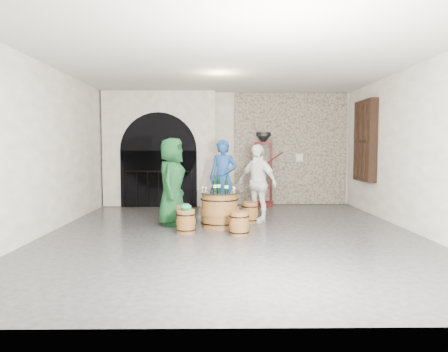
{
  "coord_description": "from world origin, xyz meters",
  "views": [
    {
      "loc": [
        -0.23,
        -7.48,
        1.62
      ],
      "look_at": [
        -0.14,
        0.66,
        1.05
      ],
      "focal_mm": 32.0,
      "sensor_mm": 36.0,
      "label": 1
    }
  ],
  "objects_px": {
    "person_white": "(257,183)",
    "side_barrel": "(228,200)",
    "barrel_stool_left": "(181,215)",
    "barrel_stool_far": "(222,210)",
    "barrel_stool_near_left": "(186,221)",
    "corking_press": "(263,163)",
    "barrel_table": "(220,210)",
    "wine_bottle_center": "(226,185)",
    "barrel_stool_near_right": "(239,223)",
    "person_green": "(172,182)",
    "barrel_stool_right": "(250,212)",
    "wine_bottle_left": "(215,185)",
    "wine_bottle_right": "(219,184)",
    "person_blue": "(223,178)"
  },
  "relations": [
    {
      "from": "person_white",
      "to": "side_barrel",
      "type": "bearing_deg",
      "value": 156.92
    },
    {
      "from": "barrel_stool_left",
      "to": "barrel_stool_far",
      "type": "xyz_separation_m",
      "value": [
        0.87,
        0.63,
        0.0
      ]
    },
    {
      "from": "barrel_stool_near_left",
      "to": "corking_press",
      "type": "xyz_separation_m",
      "value": [
        1.87,
        3.59,
        0.97
      ]
    },
    {
      "from": "person_white",
      "to": "corking_press",
      "type": "relative_size",
      "value": 0.83
    },
    {
      "from": "barrel_table",
      "to": "wine_bottle_center",
      "type": "distance_m",
      "value": 0.52
    },
    {
      "from": "barrel_table",
      "to": "barrel_stool_near_right",
      "type": "relative_size",
      "value": 2.12
    },
    {
      "from": "person_green",
      "to": "person_white",
      "type": "relative_size",
      "value": 1.07
    },
    {
      "from": "barrel_stool_right",
      "to": "barrel_stool_near_left",
      "type": "xyz_separation_m",
      "value": [
        -1.3,
        -1.05,
        0.0
      ]
    },
    {
      "from": "barrel_table",
      "to": "barrel_stool_left",
      "type": "xyz_separation_m",
      "value": [
        -0.81,
        0.21,
        -0.14
      ]
    },
    {
      "from": "barrel_stool_far",
      "to": "side_barrel",
      "type": "xyz_separation_m",
      "value": [
        0.15,
        1.3,
        0.06
      ]
    },
    {
      "from": "barrel_stool_near_right",
      "to": "person_green",
      "type": "height_order",
      "value": "person_green"
    },
    {
      "from": "wine_bottle_left",
      "to": "side_barrel",
      "type": "distance_m",
      "value": 2.16
    },
    {
      "from": "barrel_stool_right",
      "to": "person_green",
      "type": "relative_size",
      "value": 0.24
    },
    {
      "from": "wine_bottle_left",
      "to": "side_barrel",
      "type": "xyz_separation_m",
      "value": [
        0.3,
        2.06,
        -0.58
      ]
    },
    {
      "from": "person_green",
      "to": "barrel_stool_far",
      "type": "bearing_deg",
      "value": -54.26
    },
    {
      "from": "person_green",
      "to": "person_white",
      "type": "bearing_deg",
      "value": -70.89
    },
    {
      "from": "barrel_stool_left",
      "to": "barrel_stool_far",
      "type": "relative_size",
      "value": 1.0
    },
    {
      "from": "barrel_stool_near_right",
      "to": "wine_bottle_right",
      "type": "distance_m",
      "value": 1.17
    },
    {
      "from": "barrel_stool_right",
      "to": "person_green",
      "type": "bearing_deg",
      "value": -171.16
    },
    {
      "from": "barrel_stool_right",
      "to": "wine_bottle_left",
      "type": "height_order",
      "value": "wine_bottle_left"
    },
    {
      "from": "wine_bottle_center",
      "to": "wine_bottle_right",
      "type": "relative_size",
      "value": 1.0
    },
    {
      "from": "person_white",
      "to": "person_blue",
      "type": "bearing_deg",
      "value": -174.6
    },
    {
      "from": "barrel_stool_near_left",
      "to": "side_barrel",
      "type": "xyz_separation_m",
      "value": [
        0.85,
        2.67,
        0.06
      ]
    },
    {
      "from": "barrel_stool_right",
      "to": "wine_bottle_right",
      "type": "height_order",
      "value": "wine_bottle_right"
    },
    {
      "from": "barrel_stool_near_right",
      "to": "person_green",
      "type": "xyz_separation_m",
      "value": [
        -1.36,
        1.01,
        0.7
      ]
    },
    {
      "from": "barrel_table",
      "to": "person_green",
      "type": "distance_m",
      "value": 1.17
    },
    {
      "from": "person_blue",
      "to": "barrel_stool_left",
      "type": "bearing_deg",
      "value": -109.77
    },
    {
      "from": "barrel_table",
      "to": "wine_bottle_left",
      "type": "distance_m",
      "value": 0.52
    },
    {
      "from": "barrel_stool_left",
      "to": "person_green",
      "type": "xyz_separation_m",
      "value": [
        -0.19,
        0.05,
        0.7
      ]
    },
    {
      "from": "person_green",
      "to": "wine_bottle_center",
      "type": "relative_size",
      "value": 5.65
    },
    {
      "from": "barrel_stool_near_right",
      "to": "wine_bottle_center",
      "type": "height_order",
      "value": "wine_bottle_center"
    },
    {
      "from": "barrel_table",
      "to": "wine_bottle_right",
      "type": "xyz_separation_m",
      "value": [
        -0.02,
        0.14,
        0.5
      ]
    },
    {
      "from": "barrel_stool_far",
      "to": "side_barrel",
      "type": "distance_m",
      "value": 1.31
    },
    {
      "from": "barrel_stool_right",
      "to": "person_blue",
      "type": "height_order",
      "value": "person_blue"
    },
    {
      "from": "person_green",
      "to": "barrel_table",
      "type": "bearing_deg",
      "value": -97.36
    },
    {
      "from": "barrel_stool_right",
      "to": "wine_bottle_center",
      "type": "distance_m",
      "value": 1.0
    },
    {
      "from": "barrel_stool_near_left",
      "to": "corking_press",
      "type": "relative_size",
      "value": 0.22
    },
    {
      "from": "person_green",
      "to": "corking_press",
      "type": "distance_m",
      "value": 3.59
    },
    {
      "from": "barrel_table",
      "to": "barrel_stool_left",
      "type": "height_order",
      "value": "barrel_table"
    },
    {
      "from": "barrel_stool_left",
      "to": "barrel_stool_near_left",
      "type": "height_order",
      "value": "same"
    },
    {
      "from": "barrel_stool_right",
      "to": "person_white",
      "type": "distance_m",
      "value": 0.67
    },
    {
      "from": "wine_bottle_left",
      "to": "corking_press",
      "type": "relative_size",
      "value": 0.16
    },
    {
      "from": "person_blue",
      "to": "wine_bottle_left",
      "type": "distance_m",
      "value": 1.19
    },
    {
      "from": "barrel_table",
      "to": "person_white",
      "type": "xyz_separation_m",
      "value": [
        0.83,
        0.65,
        0.49
      ]
    },
    {
      "from": "wine_bottle_center",
      "to": "corking_press",
      "type": "bearing_deg",
      "value": 70.59
    },
    {
      "from": "barrel_stool_near_left",
      "to": "side_barrel",
      "type": "bearing_deg",
      "value": 72.31
    },
    {
      "from": "barrel_stool_left",
      "to": "barrel_table",
      "type": "bearing_deg",
      "value": -14.4
    },
    {
      "from": "side_barrel",
      "to": "person_white",
      "type": "bearing_deg",
      "value": -67.17
    },
    {
      "from": "person_white",
      "to": "wine_bottle_left",
      "type": "height_order",
      "value": "person_white"
    },
    {
      "from": "corking_press",
      "to": "person_white",
      "type": "bearing_deg",
      "value": -92.93
    }
  ]
}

